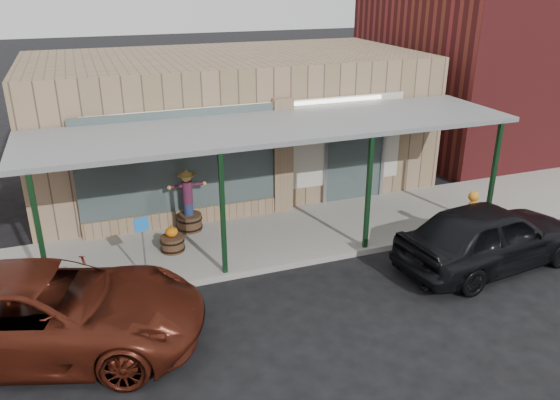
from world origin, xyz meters
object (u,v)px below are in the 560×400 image
object	(u,v)px
barrel_pumpkin	(172,242)
parked_sedan	(489,236)
barrel_scarecrow	(189,210)
handicap_sign	(143,241)
car_maroon	(45,311)

from	to	relation	value
barrel_pumpkin	parked_sedan	bearing A→B (deg)	-24.01
barrel_pumpkin	parked_sedan	size ratio (longest dim) A/B	0.15
barrel_scarecrow	handicap_sign	xyz separation A→B (m)	(-1.43, -2.27, 0.41)
car_maroon	barrel_pumpkin	bearing A→B (deg)	-26.93
barrel_scarecrow	barrel_pumpkin	bearing A→B (deg)	-127.43
barrel_pumpkin	handicap_sign	world-z (taller)	handicap_sign
barrel_scarecrow	handicap_sign	size ratio (longest dim) A/B	1.11
barrel_scarecrow	handicap_sign	world-z (taller)	barrel_scarecrow
handicap_sign	parked_sedan	size ratio (longest dim) A/B	0.31
barrel_pumpkin	car_maroon	distance (m)	3.98
handicap_sign	parked_sedan	distance (m)	7.93
barrel_scarecrow	car_maroon	distance (m)	5.16
barrel_scarecrow	parked_sedan	xyz separation A→B (m)	(6.27, -4.13, 0.08)
parked_sedan	car_maroon	bearing A→B (deg)	81.83
barrel_scarecrow	parked_sedan	size ratio (longest dim) A/B	0.35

